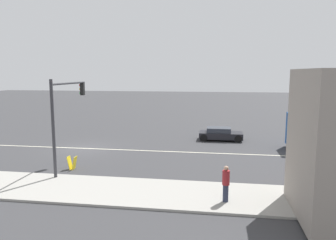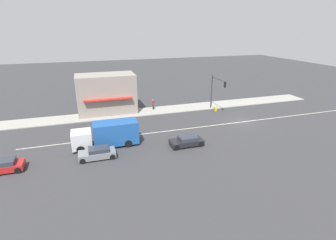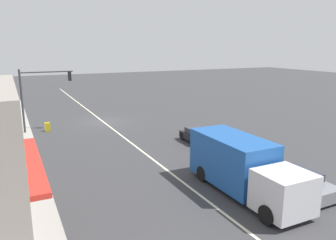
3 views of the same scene
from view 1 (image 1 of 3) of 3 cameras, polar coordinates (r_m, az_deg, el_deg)
ground_plane at (r=26.28m, az=24.69°, el=-5.88°), size 160.00×160.00×0.00m
lane_marking_center at (r=27.45m, az=-14.54°, el=-4.79°), size 0.16×60.00×0.01m
traffic_signal_main at (r=20.68m, az=-17.65°, el=1.82°), size 4.59×0.34×5.60m
pedestrian at (r=15.65m, az=10.04°, el=-10.73°), size 0.34×0.34×1.71m
warning_aframe_sign at (r=21.71m, az=-16.35°, el=-7.18°), size 0.45×0.53×0.84m
delivery_truck at (r=28.57m, az=27.05°, el=-1.94°), size 2.44×7.50×2.87m
sedan_dark at (r=30.03m, az=9.10°, el=-2.41°), size 1.82×3.86×1.16m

